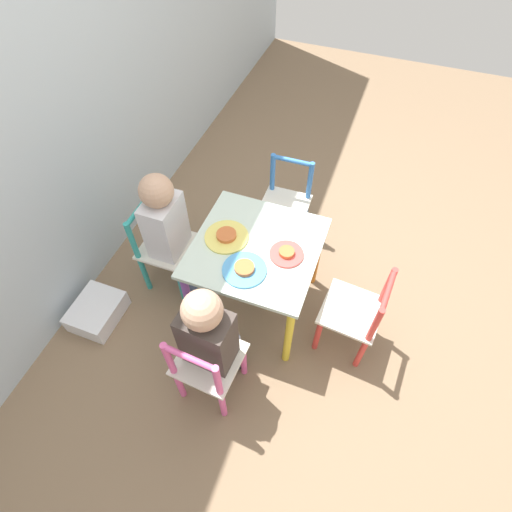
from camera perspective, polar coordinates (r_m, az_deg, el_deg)
name	(u,v)px	position (r m, az deg, el deg)	size (l,w,h in m)	color
ground_plane	(256,302)	(2.17, 0.00, -6.66)	(6.00, 6.00, 0.00)	#7F664C
kids_table	(256,257)	(1.83, 0.00, -0.10)	(0.56, 0.56, 0.48)	silver
chair_pink	(207,365)	(1.74, -7.02, -15.26)	(0.28, 0.28, 0.52)	silver
chair_teal	(164,248)	(2.11, -13.02, 1.10)	(0.26, 0.26, 0.52)	silver
chair_red	(356,314)	(1.89, 14.07, -8.07)	(0.28, 0.28, 0.52)	silver
chair_blue	(285,206)	(2.27, 4.21, 7.19)	(0.27, 0.27, 0.52)	silver
child_left	(210,334)	(1.61, -6.56, -11.08)	(0.21, 0.21, 0.72)	#38383D
child_back	(168,227)	(1.95, -12.41, 4.02)	(0.20, 0.21, 0.74)	#4C608E
plate_left	(244,269)	(1.68, -1.67, -1.89)	(0.19, 0.19, 0.03)	#4C9EE0
plate_back	(226,236)	(1.80, -4.24, 2.82)	(0.20, 0.20, 0.03)	#EADB66
plate_front	(287,254)	(1.74, 4.38, 0.36)	(0.15, 0.15, 0.03)	#E54C47
storage_bin	(97,311)	(2.24, -21.76, -7.36)	(0.27, 0.22, 0.11)	silver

